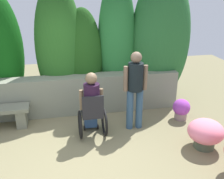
# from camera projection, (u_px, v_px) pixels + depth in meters

# --- Properties ---
(ground_plane) EXTENTS (12.42, 12.42, 0.00)m
(ground_plane) POSITION_uv_depth(u_px,v_px,m) (79.00, 157.00, 4.73)
(ground_plane) COLOR #78704F
(stone_retaining_wall) EXTENTS (5.04, 0.40, 0.89)m
(stone_retaining_wall) POSITION_uv_depth(u_px,v_px,m) (71.00, 95.00, 6.21)
(stone_retaining_wall) COLOR gray
(stone_retaining_wall) RESTS_ON ground
(hedge_backdrop) EXTENTS (6.14, 1.13, 3.13)m
(hedge_backdrop) POSITION_uv_depth(u_px,v_px,m) (69.00, 46.00, 6.26)
(hedge_backdrop) COLOR #317525
(hedge_backdrop) RESTS_ON ground
(person_in_wheelchair) EXTENTS (0.53, 0.66, 1.33)m
(person_in_wheelchair) POSITION_uv_depth(u_px,v_px,m) (92.00, 107.00, 5.20)
(person_in_wheelchair) COLOR black
(person_in_wheelchair) RESTS_ON ground
(person_standing_companion) EXTENTS (0.49, 0.30, 1.63)m
(person_standing_companion) POSITION_uv_depth(u_px,v_px,m) (135.00, 86.00, 5.37)
(person_standing_companion) COLOR #304E6A
(person_standing_companion) RESTS_ON ground
(flower_pot_purple_near) EXTENTS (0.38, 0.38, 0.47)m
(flower_pot_purple_near) POSITION_uv_depth(u_px,v_px,m) (181.00, 109.00, 5.99)
(flower_pot_purple_near) COLOR gray
(flower_pot_purple_near) RESTS_ON ground
(flower_pot_red_accent) EXTENTS (0.65, 0.65, 0.55)m
(flower_pot_red_accent) POSITION_uv_depth(u_px,v_px,m) (206.00, 133.00, 4.91)
(flower_pot_red_accent) COLOR #48523F
(flower_pot_red_accent) RESTS_ON ground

